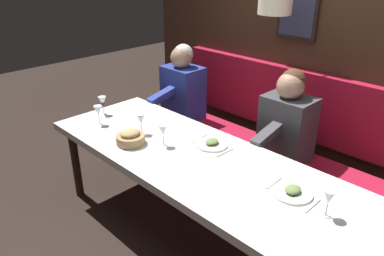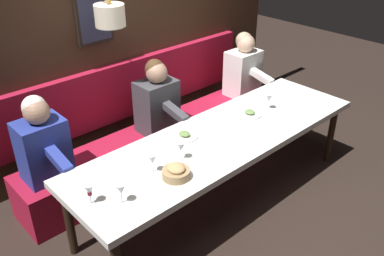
{
  "view_description": "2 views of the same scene",
  "coord_description": "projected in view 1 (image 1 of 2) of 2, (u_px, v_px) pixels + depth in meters",
  "views": [
    {
      "loc": [
        -1.64,
        -1.38,
        2.04
      ],
      "look_at": [
        0.05,
        0.32,
        0.92
      ],
      "focal_mm": 34.63,
      "sensor_mm": 36.0,
      "label": 1
    },
    {
      "loc": [
        -2.22,
        2.42,
        2.66
      ],
      "look_at": [
        0.05,
        0.32,
        0.92
      ],
      "focal_mm": 38.89,
      "sensor_mm": 36.0,
      "label": 2
    }
  ],
  "objects": [
    {
      "name": "diner_near",
      "position": [
        287.0,
        120.0,
        3.05
      ],
      "size": [
        0.6,
        0.4,
        0.79
      ],
      "color": "#3D3D42",
      "rests_on": "banquette_bench"
    },
    {
      "name": "wine_glass_4",
      "position": [
        329.0,
        198.0,
        1.99
      ],
      "size": [
        0.07,
        0.07,
        0.16
      ],
      "color": "silver",
      "rests_on": "dining_table"
    },
    {
      "name": "wine_glass_2",
      "position": [
        163.0,
        131.0,
        2.75
      ],
      "size": [
        0.07,
        0.07,
        0.16
      ],
      "color": "silver",
      "rests_on": "dining_table"
    },
    {
      "name": "wine_glass_1",
      "position": [
        102.0,
        102.0,
        3.31
      ],
      "size": [
        0.07,
        0.07,
        0.16
      ],
      "color": "silver",
      "rests_on": "dining_table"
    },
    {
      "name": "bread_bowl",
      "position": [
        131.0,
        138.0,
        2.8
      ],
      "size": [
        0.22,
        0.22,
        0.12
      ],
      "color": "#9E7F56",
      "rests_on": "dining_table"
    },
    {
      "name": "wine_glass_0",
      "position": [
        141.0,
        120.0,
        2.95
      ],
      "size": [
        0.07,
        0.07,
        0.16
      ],
      "color": "silver",
      "rests_on": "dining_table"
    },
    {
      "name": "place_setting_1",
      "position": [
        293.0,
        192.0,
        2.22
      ],
      "size": [
        0.24,
        0.31,
        0.05
      ],
      "color": "silver",
      "rests_on": "dining_table"
    },
    {
      "name": "ground_plane",
      "position": [
        217.0,
        253.0,
        2.8
      ],
      "size": [
        12.0,
        12.0,
        0.0
      ],
      "primitive_type": "plane",
      "color": "black"
    },
    {
      "name": "diner_middle",
      "position": [
        182.0,
        85.0,
        3.86
      ],
      "size": [
        0.6,
        0.4,
        0.79
      ],
      "color": "#283893",
      "rests_on": "banquette_bench"
    },
    {
      "name": "banquette_bench",
      "position": [
        285.0,
        182.0,
        3.27
      ],
      "size": [
        0.52,
        3.22,
        0.45
      ],
      "primitive_type": "cube",
      "color": "maroon",
      "rests_on": "ground_plane"
    },
    {
      "name": "back_wall_panel",
      "position": [
        335.0,
        43.0,
        3.16
      ],
      "size": [
        0.59,
        4.42,
        2.9
      ],
      "color": "#382316",
      "rests_on": "ground_plane"
    },
    {
      "name": "place_setting_0",
      "position": [
        212.0,
        144.0,
        2.79
      ],
      "size": [
        0.24,
        0.32,
        0.05
      ],
      "color": "silver",
      "rests_on": "dining_table"
    },
    {
      "name": "dining_table",
      "position": [
        220.0,
        176.0,
        2.51
      ],
      "size": [
        0.9,
        3.02,
        0.74
      ],
      "color": "silver",
      "rests_on": "ground_plane"
    },
    {
      "name": "wine_glass_3",
      "position": [
        98.0,
        111.0,
        3.11
      ],
      "size": [
        0.07,
        0.07,
        0.16
      ],
      "color": "silver",
      "rests_on": "dining_table"
    }
  ]
}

